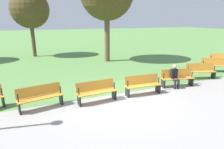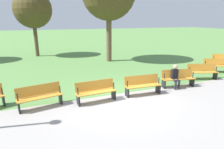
# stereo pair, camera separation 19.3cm
# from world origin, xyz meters

# --- Properties ---
(ground_plane) EXTENTS (120.00, 120.00, 0.00)m
(ground_plane) POSITION_xyz_m (0.00, 0.00, 0.00)
(ground_plane) COLOR #5B8C47
(path_paving) EXTENTS (34.39, 4.75, 0.01)m
(path_paving) POSITION_xyz_m (0.00, 1.85, 0.00)
(path_paving) COLOR #A39E99
(path_paving) RESTS_ON ground
(bench_0) EXTENTS (1.70, 1.30, 0.89)m
(bench_0) POSITION_xyz_m (-9.60, -2.79, 0.47)
(bench_0) COLOR orange
(bench_0) RESTS_ON ground
(bench_1) EXTENTS (1.75, 1.14, 0.89)m
(bench_1) POSITION_xyz_m (-7.62, -1.73, 0.47)
(bench_1) COLOR orange
(bench_1) RESTS_ON ground
(bench_2) EXTENTS (1.77, 0.97, 0.89)m
(bench_2) POSITION_xyz_m (-5.53, -0.92, 0.47)
(bench_2) COLOR orange
(bench_2) RESTS_ON ground
(bench_3) EXTENTS (1.76, 0.78, 0.89)m
(bench_3) POSITION_xyz_m (-3.35, -0.38, 0.47)
(bench_3) COLOR orange
(bench_3) RESTS_ON ground
(bench_4) EXTENTS (1.73, 0.58, 0.89)m
(bench_4) POSITION_xyz_m (-1.12, -0.10, 0.47)
(bench_4) COLOR orange
(bench_4) RESTS_ON ground
(bench_5) EXTENTS (1.73, 0.58, 0.89)m
(bench_5) POSITION_xyz_m (1.12, -0.10, 0.47)
(bench_5) COLOR orange
(bench_5) RESTS_ON ground
(bench_6) EXTENTS (1.76, 0.78, 0.89)m
(bench_6) POSITION_xyz_m (3.35, -0.38, 0.47)
(bench_6) COLOR orange
(bench_6) RESTS_ON ground
(person_seated) EXTENTS (0.39, 0.56, 1.20)m
(person_seated) POSITION_xyz_m (-3.10, -0.28, 0.64)
(person_seated) COLOR black
(person_seated) RESTS_ON ground
(tree_1) EXTENTS (3.36, 3.36, 5.91)m
(tree_1) POSITION_xyz_m (3.34, -12.14, 4.21)
(tree_1) COLOR brown
(tree_1) RESTS_ON ground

